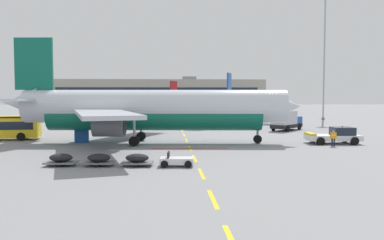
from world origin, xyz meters
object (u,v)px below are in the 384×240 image
airliner_foreground (150,109)px  pushback_tug (335,136)px  fuel_service_truck (286,120)px  uld_cargo_container (81,135)px  ground_crew_worker (333,137)px  baggage_train (118,159)px  airliner_far_center (218,106)px  apron_light_mast_far (325,44)px  airliner_mid_left (192,103)px

airliner_foreground → pushback_tug: airliner_foreground is taller
fuel_service_truck → uld_cargo_container: fuel_service_truck is taller
ground_crew_worker → uld_cargo_container: bearing=168.2°
airliner_foreground → uld_cargo_container: size_ratio=17.89×
baggage_train → ground_crew_worker: bearing=26.4°
airliner_far_center → uld_cargo_container: (-20.37, -31.44, -2.69)m
airliner_far_center → fuel_service_truck: airliner_far_center is taller
fuel_service_truck → ground_crew_worker: fuel_service_truck is taller
pushback_tug → ground_crew_worker: bearing=-117.0°
ground_crew_worker → apron_light_mast_far: apron_light_mast_far is taller
airliner_far_center → ground_crew_worker: airliner_far_center is taller
pushback_tug → ground_crew_worker: 2.92m
airliner_far_center → fuel_service_truck: bearing=-62.6°
baggage_train → airliner_far_center: bearing=73.8°
airliner_foreground → ground_crew_worker: (20.03, -4.26, -2.95)m
airliner_far_center → baggage_train: size_ratio=2.56×
uld_cargo_container → pushback_tug: bearing=-6.3°
airliner_foreground → airliner_mid_left: size_ratio=1.32×
airliner_foreground → fuel_service_truck: size_ratio=5.11×
fuel_service_truck → baggage_train: bearing=-126.2°
airliner_foreground → ground_crew_worker: bearing=-12.0°
uld_cargo_container → apron_light_mast_far: size_ratio=0.07×
pushback_tug → fuel_service_truck: 17.73m
pushback_tug → baggage_train: (-23.19, -13.43, -0.37)m
airliner_foreground → fuel_service_truck: airliner_foreground is taller
fuel_service_truck → airliner_foreground: bearing=-142.6°
apron_light_mast_far → airliner_far_center: bearing=-159.1°
airliner_far_center → fuel_service_truck: size_ratio=4.40×
airliner_foreground → airliner_far_center: size_ratio=1.16×
fuel_service_truck → uld_cargo_container: size_ratio=3.50×
uld_cargo_container → airliner_foreground: bearing=-11.2°
airliner_far_center → fuel_service_truck: 19.25m
airliner_foreground → airliner_mid_left: airliner_foreground is taller
airliner_mid_left → baggage_train: 96.11m
pushback_tug → airliner_mid_left: airliner_mid_left is taller
airliner_far_center → airliner_foreground: bearing=-110.2°
airliner_foreground → baggage_train: size_ratio=2.98×
airliner_foreground → uld_cargo_container: (-8.21, 1.62, -3.15)m
baggage_train → airliner_foreground: bearing=83.1°
airliner_mid_left → airliner_far_center: size_ratio=0.88×
pushback_tug → airliner_mid_left: bearing=98.0°
airliner_foreground → apron_light_mast_far: size_ratio=1.23×
fuel_service_truck → apron_light_mast_far: apron_light_mast_far is taller
airliner_far_center → uld_cargo_container: 37.55m
pushback_tug → uld_cargo_container: bearing=173.7°
uld_cargo_container → baggage_train: bearing=-69.1°
pushback_tug → airliner_far_center: airliner_far_center is taller
apron_light_mast_far → pushback_tug: bearing=-110.3°
apron_light_mast_far → airliner_foreground: bearing=-131.4°
baggage_train → ground_crew_worker: 24.41m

